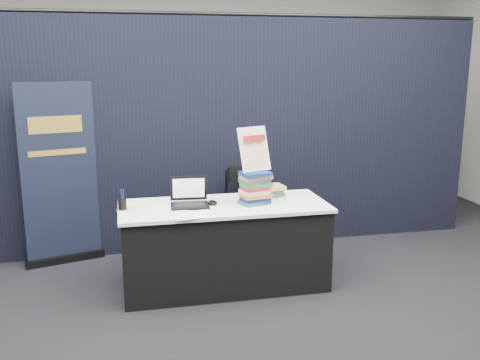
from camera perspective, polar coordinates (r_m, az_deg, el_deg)
The scene contains 15 objects.
floor at distance 4.40m, azimuth -0.28°, elevation -13.96°, with size 8.00×8.00×0.00m, color black.
wall_back at distance 7.89m, azimuth -6.57°, elevation 10.98°, with size 8.00×0.02×3.50m, color #ACAAA3.
drape_partition at distance 5.56m, azimuth -3.80°, elevation 4.66°, with size 6.00×0.08×2.40m, color black.
display_table at distance 4.75m, azimuth -1.70°, elevation -6.97°, with size 1.80×0.75×0.75m.
laptop at distance 4.60m, azimuth -5.44°, elevation -2.03°, with size 0.33×0.28×0.24m.
mouse at distance 4.63m, azimuth -2.94°, elevation -2.41°, with size 0.07×0.12×0.04m, color black.
brochure_left at distance 4.56m, azimuth -10.91°, elevation -3.10°, with size 0.28×0.20×0.00m, color silver.
brochure_mid at distance 4.52m, azimuth -7.37°, elevation -3.10°, with size 0.30×0.22×0.00m, color white.
brochure_right at distance 4.34m, azimuth -5.03°, elevation -3.73°, with size 0.33×0.23×0.00m, color white.
pen_cup at distance 4.56m, azimuth -12.44°, elevation -2.59°, with size 0.07×0.07×0.09m, color black.
book_stack_tall at distance 4.63m, azimuth 1.59°, elevation -0.83°, with size 0.27×0.23×0.28m.
book_stack_short at distance 4.90m, azimuth 3.12°, elevation -1.19°, with size 0.27×0.23×0.10m.
info_sign at distance 4.59m, azimuth 1.52°, elevation 3.26°, with size 0.31×0.21×0.39m.
pullup_banner at distance 5.48m, azimuth -18.63°, elevation -0.49°, with size 0.75×0.31×1.78m.
stacking_chair at distance 5.42m, azimuth 0.93°, elevation -2.96°, with size 0.53×0.55×0.92m.
Camera 1 is at (-0.83, -3.85, 1.97)m, focal length 40.00 mm.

